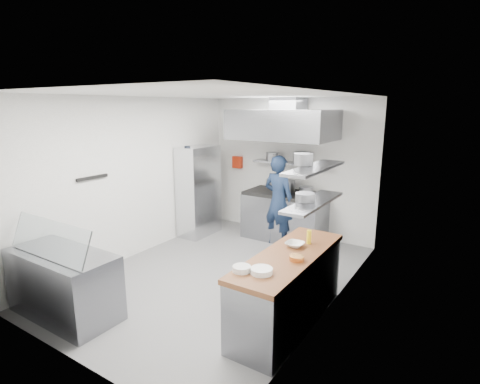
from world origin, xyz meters
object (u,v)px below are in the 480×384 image
Objects in this scene: gas_range at (284,217)px; wire_rack at (199,191)px; chef at (279,201)px; display_case at (64,284)px.

gas_range is 1.83m from wire_rack.
display_case is at bearing 82.23° from chef.
wire_rack reaches higher than chef.
display_case is (0.53, -3.40, -0.50)m from wire_rack.
gas_range is at bearing 23.10° from wire_rack.
chef is 1.17× the size of display_case.
chef is at bearing 11.30° from wire_rack.
gas_range is 0.56m from chef.
display_case is (-1.14, -3.74, -0.45)m from chef.
gas_range is 0.91× the size of chef.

